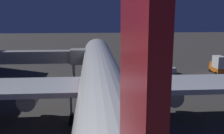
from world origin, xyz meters
The scene contains 10 objects.
ground_plane centered at (0.00, 0.00, 0.00)m, with size 320.00×320.00×0.00m, color #383533.
airliner_at_gate centered at (0.00, 7.81, 5.80)m, with size 54.16×65.80×19.26m.
jet_bridge centered at (10.14, -13.42, 5.88)m, with size 18.44×3.40×7.42m.
ops_van centered at (-30.11, -21.05, 2.15)m, with size 2.36×4.94×4.38m.
fuel_tanker centered at (-13.26, -26.11, 1.64)m, with size 2.46×6.50×3.15m.
baggage_container_near_belt centered at (-18.73, -21.74, 0.70)m, with size 1.82×1.75×1.40m, color #B7BABF.
ground_crew_marshaller_fwd centered at (-6.78, -25.11, 1.00)m, with size 0.40×0.40×1.81m.
ground_crew_under_port_wing centered at (-3.01, -25.70, 0.98)m, with size 0.40×0.40×1.78m.
traffic_cone_nose_port centered at (-2.20, -23.64, 0.28)m, with size 0.36×0.36×0.55m, color orange.
traffic_cone_nose_starboard centered at (2.20, -23.64, 0.28)m, with size 0.36×0.36×0.55m, color orange.
Camera 1 is at (1.34, 41.08, 14.78)m, focal length 42.19 mm.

